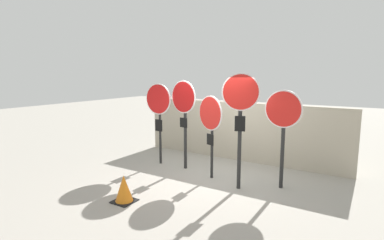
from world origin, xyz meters
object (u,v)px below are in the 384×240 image
at_px(traffic_cone_0, 124,189).
at_px(stop_sign_1, 184,108).
at_px(stop_sign_3, 240,110).
at_px(stop_sign_4, 283,120).
at_px(stop_sign_0, 159,106).
at_px(stop_sign_2, 211,120).

bearing_deg(traffic_cone_0, stop_sign_1, 93.64).
distance_m(stop_sign_3, stop_sign_4, 0.99).
bearing_deg(stop_sign_1, stop_sign_0, -168.40).
distance_m(stop_sign_0, stop_sign_4, 3.49).
xyz_separation_m(stop_sign_2, stop_sign_3, (0.89, -0.29, 0.34)).
distance_m(stop_sign_0, stop_sign_3, 2.77).
relative_size(stop_sign_1, stop_sign_2, 1.17).
xyz_separation_m(stop_sign_0, traffic_cone_0, (1.01, -2.43, -1.39)).
relative_size(stop_sign_3, traffic_cone_0, 4.65).
bearing_deg(stop_sign_0, stop_sign_4, 1.61).
xyz_separation_m(stop_sign_0, stop_sign_2, (1.82, -0.28, -0.19)).
bearing_deg(stop_sign_1, stop_sign_2, -4.75).
bearing_deg(stop_sign_2, stop_sign_4, 31.44).
xyz_separation_m(stop_sign_0, stop_sign_4, (3.49, -0.03, -0.10)).
bearing_deg(stop_sign_1, traffic_cone_0, -74.82).
xyz_separation_m(stop_sign_3, stop_sign_4, (0.78, 0.55, -0.24)).
bearing_deg(stop_sign_4, traffic_cone_0, -132.60).
bearing_deg(stop_sign_2, traffic_cone_0, -87.70).
height_order(stop_sign_3, stop_sign_4, stop_sign_3).
bearing_deg(stop_sign_0, stop_sign_2, -6.70).
relative_size(stop_sign_0, traffic_cone_0, 4.14).
bearing_deg(stop_sign_4, stop_sign_3, -141.73).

